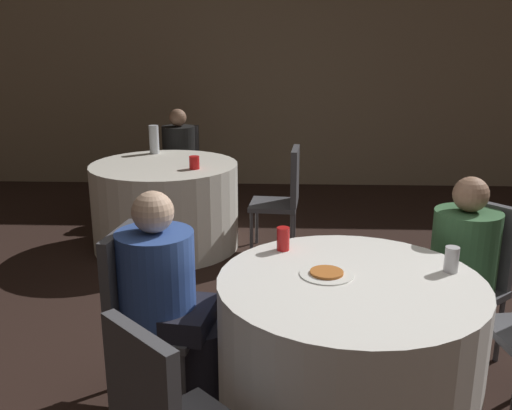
% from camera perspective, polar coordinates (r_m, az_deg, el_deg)
% --- Properties ---
extents(wall_back, '(16.00, 0.06, 2.80)m').
position_cam_1_polar(wall_back, '(7.17, 6.24, 13.03)').
color(wall_back, gray).
rests_on(wall_back, ground_plane).
extents(table_near, '(1.22, 1.22, 0.76)m').
position_cam_1_polar(table_near, '(2.81, 9.13, -14.49)').
color(table_near, white).
rests_on(table_near, ground_plane).
extents(table_far, '(1.28, 1.28, 0.76)m').
position_cam_1_polar(table_far, '(5.12, -9.01, -0.05)').
color(table_far, white).
rests_on(table_far, ground_plane).
extents(chair_near_west, '(0.46, 0.45, 0.92)m').
position_cam_1_polar(chair_near_west, '(2.92, -11.60, -9.69)').
color(chair_near_west, '#47474C').
rests_on(chair_near_west, ground_plane).
extents(chair_near_northeast, '(0.56, 0.56, 0.92)m').
position_cam_1_polar(chair_near_northeast, '(3.50, 20.77, -5.96)').
color(chair_near_northeast, '#47474C').
rests_on(chair_near_northeast, ground_plane).
extents(chair_far_east, '(0.44, 0.43, 0.92)m').
position_cam_1_polar(chair_far_east, '(4.89, 2.91, 1.34)').
color(chair_far_east, '#47474C').
rests_on(chair_far_east, ground_plane).
extents(chair_far_north, '(0.41, 0.42, 0.92)m').
position_cam_1_polar(chair_far_north, '(6.10, -7.54, 4.26)').
color(chair_far_north, '#47474C').
rests_on(chair_far_north, ground_plane).
extents(person_blue_shirt, '(0.53, 0.41, 1.13)m').
position_cam_1_polar(person_blue_shirt, '(2.85, -8.67, -9.29)').
color(person_blue_shirt, black).
rests_on(person_blue_shirt, ground_plane).
extents(person_black_shirt, '(0.34, 0.51, 1.12)m').
position_cam_1_polar(person_black_shirt, '(5.93, -7.75, 4.13)').
color(person_black_shirt, black).
rests_on(person_black_shirt, ground_plane).
extents(person_green_jacket, '(0.50, 0.49, 1.10)m').
position_cam_1_polar(person_green_jacket, '(3.36, 19.36, -6.34)').
color(person_green_jacket, black).
rests_on(person_green_jacket, ground_plane).
extents(pizza_plate_near, '(0.25, 0.25, 0.02)m').
position_cam_1_polar(pizza_plate_near, '(2.67, 7.08, -6.80)').
color(pizza_plate_near, white).
rests_on(pizza_plate_near, table_near).
extents(soda_can_silver, '(0.07, 0.07, 0.12)m').
position_cam_1_polar(soda_can_silver, '(2.82, 18.97, -5.17)').
color(soda_can_silver, silver).
rests_on(soda_can_silver, table_near).
extents(soda_can_red, '(0.07, 0.07, 0.12)m').
position_cam_1_polar(soda_can_red, '(2.94, 2.73, -3.40)').
color(soda_can_red, red).
rests_on(soda_can_red, table_near).
extents(bottle_far, '(0.09, 0.09, 0.27)m').
position_cam_1_polar(bottle_far, '(5.48, -10.16, 6.47)').
color(bottle_far, silver).
rests_on(bottle_far, table_far).
extents(cup_far, '(0.08, 0.08, 0.11)m').
position_cam_1_polar(cup_far, '(4.79, -6.19, 4.24)').
color(cup_far, red).
rests_on(cup_far, table_far).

